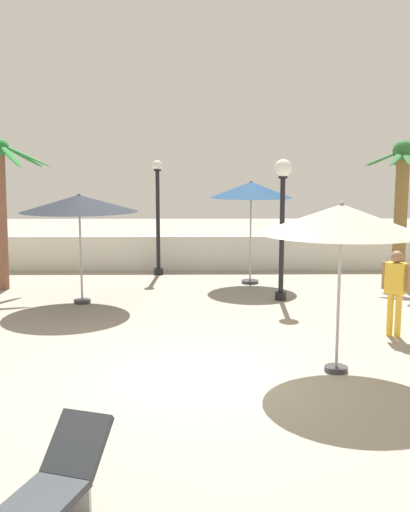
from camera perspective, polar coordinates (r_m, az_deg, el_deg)
ground_plane at (r=9.57m, az=0.27°, el=-11.39°), size 56.00×56.00×0.00m
boundary_wall at (r=18.79m, az=-0.25°, el=0.29°), size 25.20×0.30×1.09m
patio_umbrella_0 at (r=14.34m, az=-12.02°, el=4.93°), size 2.77×2.77×2.66m
patio_umbrella_1 at (r=9.45m, az=12.98°, el=3.42°), size 2.54×2.54×2.74m
patio_umbrella_2 at (r=16.51m, az=4.45°, el=6.29°), size 2.30×2.30×2.89m
palm_tree_0 at (r=17.44m, az=18.39°, el=5.73°), size 2.08×2.08×3.98m
palm_tree_1 at (r=16.54m, az=-18.99°, el=5.71°), size 2.65×2.52×3.98m
lamp_post_0 at (r=14.46m, az=7.46°, el=4.93°), size 0.43×0.43×3.44m
lamp_post_1 at (r=17.91m, az=-4.56°, el=4.07°), size 0.29×0.29×3.45m
lounge_chair_1 at (r=5.80m, az=-15.64°, el=-21.60°), size 1.12×1.96×0.84m
guest_0 at (r=11.96m, az=17.87°, el=-2.66°), size 0.45×0.42×1.68m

